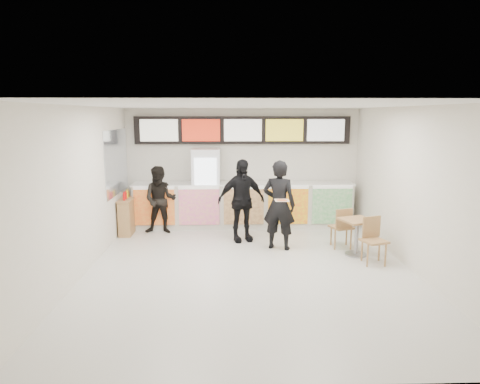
{
  "coord_description": "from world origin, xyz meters",
  "views": [
    {
      "loc": [
        -0.41,
        -7.59,
        2.85
      ],
      "look_at": [
        -0.14,
        1.2,
        1.25
      ],
      "focal_mm": 32.0,
      "sensor_mm": 36.0,
      "label": 1
    }
  ],
  "objects_px": {
    "customer_main": "(279,205)",
    "customer_mid": "(241,200)",
    "drinks_fridge": "(206,188)",
    "cafe_table": "(357,230)",
    "customer_left": "(160,200)",
    "service_counter": "(243,205)",
    "condiment_ledge": "(127,216)"
  },
  "relations": [
    {
      "from": "customer_left",
      "to": "drinks_fridge",
      "type": "bearing_deg",
      "value": 30.57
    },
    {
      "from": "customer_main",
      "to": "customer_mid",
      "type": "bearing_deg",
      "value": -17.72
    },
    {
      "from": "service_counter",
      "to": "cafe_table",
      "type": "xyz_separation_m",
      "value": [
        2.23,
        -2.34,
        -0.05
      ]
    },
    {
      "from": "drinks_fridge",
      "to": "customer_left",
      "type": "xyz_separation_m",
      "value": [
        -1.09,
        -0.56,
        -0.18
      ]
    },
    {
      "from": "customer_main",
      "to": "customer_left",
      "type": "height_order",
      "value": "customer_main"
    },
    {
      "from": "service_counter",
      "to": "condiment_ledge",
      "type": "xyz_separation_m",
      "value": [
        -2.82,
        -0.59,
        -0.13
      ]
    },
    {
      "from": "cafe_table",
      "to": "condiment_ledge",
      "type": "relative_size",
      "value": 1.54
    },
    {
      "from": "customer_main",
      "to": "customer_left",
      "type": "relative_size",
      "value": 1.17
    },
    {
      "from": "customer_main",
      "to": "customer_left",
      "type": "bearing_deg",
      "value": -5.78
    },
    {
      "from": "customer_left",
      "to": "customer_mid",
      "type": "bearing_deg",
      "value": -16.77
    },
    {
      "from": "condiment_ledge",
      "to": "customer_main",
      "type": "bearing_deg",
      "value": -19.74
    },
    {
      "from": "service_counter",
      "to": "condiment_ledge",
      "type": "height_order",
      "value": "service_counter"
    },
    {
      "from": "customer_main",
      "to": "customer_mid",
      "type": "relative_size",
      "value": 1.02
    },
    {
      "from": "customer_mid",
      "to": "service_counter",
      "type": "bearing_deg",
      "value": 68.31
    },
    {
      "from": "customer_left",
      "to": "customer_main",
      "type": "bearing_deg",
      "value": -22.48
    },
    {
      "from": "service_counter",
      "to": "customer_main",
      "type": "bearing_deg",
      "value": -69.6
    },
    {
      "from": "drinks_fridge",
      "to": "customer_mid",
      "type": "height_order",
      "value": "drinks_fridge"
    },
    {
      "from": "cafe_table",
      "to": "condiment_ledge",
      "type": "bearing_deg",
      "value": 142.1
    },
    {
      "from": "customer_main",
      "to": "condiment_ledge",
      "type": "bearing_deg",
      "value": 0.31
    },
    {
      "from": "drinks_fridge",
      "to": "cafe_table",
      "type": "xyz_separation_m",
      "value": [
        3.16,
        -2.36,
        -0.48
      ]
    },
    {
      "from": "drinks_fridge",
      "to": "customer_left",
      "type": "distance_m",
      "value": 1.24
    },
    {
      "from": "service_counter",
      "to": "customer_main",
      "type": "height_order",
      "value": "customer_main"
    },
    {
      "from": "service_counter",
      "to": "customer_left",
      "type": "height_order",
      "value": "customer_left"
    },
    {
      "from": "drinks_fridge",
      "to": "cafe_table",
      "type": "bearing_deg",
      "value": -36.69
    },
    {
      "from": "drinks_fridge",
      "to": "customer_left",
      "type": "height_order",
      "value": "drinks_fridge"
    },
    {
      "from": "drinks_fridge",
      "to": "condiment_ledge",
      "type": "distance_m",
      "value": 2.06
    },
    {
      "from": "service_counter",
      "to": "drinks_fridge",
      "type": "relative_size",
      "value": 2.78
    },
    {
      "from": "customer_mid",
      "to": "cafe_table",
      "type": "xyz_separation_m",
      "value": [
        2.32,
        -1.09,
        -0.41
      ]
    },
    {
      "from": "drinks_fridge",
      "to": "customer_mid",
      "type": "xyz_separation_m",
      "value": [
        0.84,
        -1.27,
        -0.06
      ]
    },
    {
      "from": "customer_mid",
      "to": "cafe_table",
      "type": "height_order",
      "value": "customer_mid"
    },
    {
      "from": "service_counter",
      "to": "customer_main",
      "type": "relative_size",
      "value": 2.91
    },
    {
      "from": "customer_main",
      "to": "customer_mid",
      "type": "height_order",
      "value": "customer_main"
    }
  ]
}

